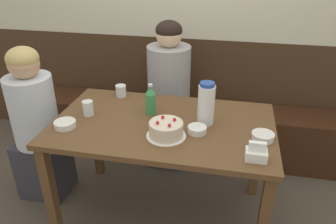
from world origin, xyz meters
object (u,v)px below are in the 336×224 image
at_px(birthday_cake, 166,130).
at_px(water_pitcher, 206,104).
at_px(person_teal_shirt, 169,98).
at_px(napkin_holder, 256,153).
at_px(glass_water_tall, 121,91).
at_px(soju_bottle, 151,100).
at_px(glass_tumbler_short, 88,108).
at_px(person_pale_blue_shirt, 37,129).
at_px(bowl_soup_white, 197,130).
at_px(bowl_rice_small, 263,136).
at_px(bowl_side_dish, 65,124).
at_px(bench_seat, 183,129).

xyz_separation_m(birthday_cake, water_pitcher, (0.20, 0.21, 0.09)).
bearing_deg(person_teal_shirt, napkin_holder, 34.36).
height_order(napkin_holder, person_teal_shirt, person_teal_shirt).
distance_m(napkin_holder, glass_water_tall, 1.12).
bearing_deg(soju_bottle, glass_tumbler_short, -165.15).
height_order(napkin_holder, glass_water_tall, napkin_holder).
distance_m(glass_water_tall, person_pale_blue_shirt, 0.66).
height_order(bowl_soup_white, person_pale_blue_shirt, person_pale_blue_shirt).
height_order(birthday_cake, glass_water_tall, birthday_cake).
xyz_separation_m(birthday_cake, bowl_rice_small, (0.55, 0.08, -0.03)).
bearing_deg(bowl_soup_white, glass_water_tall, 146.47).
bearing_deg(bowl_soup_white, soju_bottle, 150.73).
height_order(glass_water_tall, glass_tumbler_short, glass_tumbler_short).
bearing_deg(soju_bottle, bowl_rice_small, -14.45).
height_order(water_pitcher, person_teal_shirt, person_teal_shirt).
bearing_deg(glass_water_tall, soju_bottle, -38.04).
xyz_separation_m(soju_bottle, person_teal_shirt, (0.00, 0.57, -0.24)).
bearing_deg(person_teal_shirt, soju_bottle, -0.36).
distance_m(bowl_rice_small, person_pale_blue_shirt, 1.57).
bearing_deg(birthday_cake, person_pale_blue_shirt, 167.56).
bearing_deg(bowl_soup_white, person_teal_shirt, 113.39).
xyz_separation_m(soju_bottle, person_pale_blue_shirt, (-0.84, -0.04, -0.29)).
height_order(soju_bottle, glass_water_tall, soju_bottle).
xyz_separation_m(soju_bottle, glass_water_tall, (-0.28, 0.22, -0.06)).
relative_size(bowl_rice_small, glass_water_tall, 1.50).
bearing_deg(glass_tumbler_short, bowl_rice_small, -4.06).
relative_size(birthday_cake, water_pitcher, 0.86).
height_order(soju_bottle, glass_tumbler_short, soju_bottle).
distance_m(glass_water_tall, person_teal_shirt, 0.49).
height_order(person_teal_shirt, person_pale_blue_shirt, person_teal_shirt).
bearing_deg(water_pitcher, bowl_side_dish, -164.79).
distance_m(soju_bottle, napkin_holder, 0.77).
bearing_deg(bowl_side_dish, bench_seat, 60.49).
distance_m(water_pitcher, glass_tumbler_short, 0.76).
height_order(birthday_cake, water_pitcher, water_pitcher).
xyz_separation_m(glass_tumbler_short, person_pale_blue_shirt, (-0.45, 0.06, -0.24)).
bearing_deg(person_teal_shirt, bowl_rice_small, 43.09).
relative_size(bench_seat, bowl_rice_small, 21.25).
bearing_deg(birthday_cake, napkin_holder, -14.63).
distance_m(bench_seat, bowl_soup_white, 1.08).
height_order(bench_seat, person_teal_shirt, person_teal_shirt).
height_order(birthday_cake, bowl_side_dish, birthday_cake).
relative_size(soju_bottle, napkin_holder, 1.88).
relative_size(water_pitcher, bowl_soup_white, 2.41).
bearing_deg(glass_tumbler_short, water_pitcher, 3.60).
bearing_deg(glass_water_tall, bowl_side_dish, -110.22).
distance_m(birthday_cake, water_pitcher, 0.30).
height_order(bowl_side_dish, glass_tumbler_short, glass_tumbler_short).
relative_size(bowl_soup_white, bowl_side_dish, 0.86).
relative_size(water_pitcher, glass_water_tall, 3.16).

